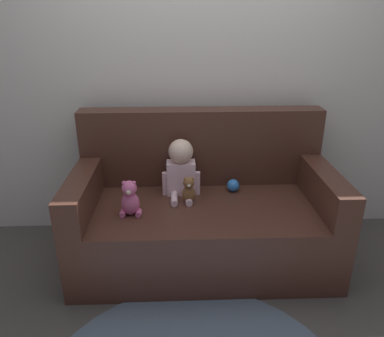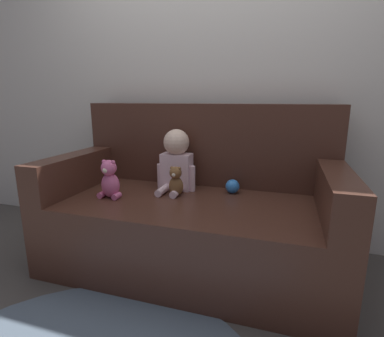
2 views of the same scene
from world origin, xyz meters
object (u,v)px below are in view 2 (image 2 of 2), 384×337
object	(u,v)px
teddy_bear_brown	(176,182)
toy_ball	(232,186)
person_baby	(176,160)
plush_toy_side	(110,180)
couch	(194,211)

from	to	relation	value
teddy_bear_brown	toy_ball	size ratio (longest dim) A/B	2.13
person_baby	toy_ball	size ratio (longest dim) A/B	4.50
plush_toy_side	teddy_bear_brown	bearing A→B (deg)	21.35
person_baby	couch	bearing A→B (deg)	-29.34
plush_toy_side	person_baby	bearing A→B (deg)	41.51
person_baby	plush_toy_side	distance (m)	0.47
teddy_bear_brown	plush_toy_side	xyz separation A→B (m)	(-0.40, -0.15, 0.02)
couch	teddy_bear_brown	bearing A→B (deg)	-151.06
person_baby	teddy_bear_brown	bearing A→B (deg)	-70.77
teddy_bear_brown	plush_toy_side	distance (m)	0.43
person_baby	toy_ball	xyz separation A→B (m)	(0.40, 0.03, -0.16)
couch	teddy_bear_brown	distance (m)	0.25
teddy_bear_brown	person_baby	bearing A→B (deg)	109.23
teddy_bear_brown	plush_toy_side	bearing A→B (deg)	-158.65
couch	toy_ball	distance (m)	0.31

